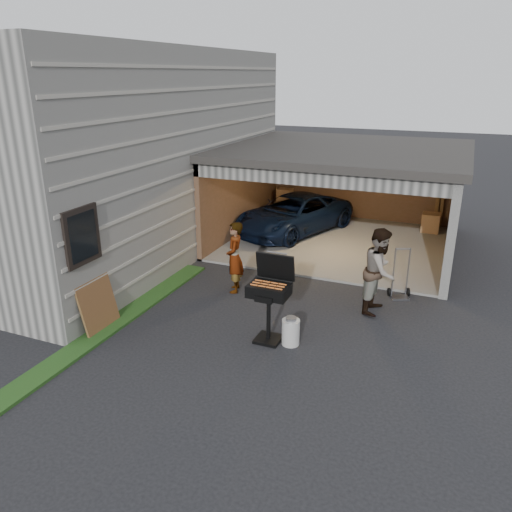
# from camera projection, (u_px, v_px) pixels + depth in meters

# --- Properties ---
(ground) EXTENTS (80.00, 80.00, 0.00)m
(ground) POSITION_uv_depth(u_px,v_px,m) (222.00, 336.00, 9.80)
(ground) COLOR black
(ground) RESTS_ON ground
(house) EXTENTS (7.00, 11.00, 5.50)m
(house) POSITION_uv_depth(u_px,v_px,m) (96.00, 150.00, 14.49)
(house) COLOR #474744
(house) RESTS_ON ground
(groundcover_strip) EXTENTS (0.50, 8.00, 0.06)m
(groundcover_strip) POSITION_uv_depth(u_px,v_px,m) (96.00, 336.00, 9.74)
(groundcover_strip) COLOR #193814
(groundcover_strip) RESTS_ON ground
(garage) EXTENTS (6.80, 6.30, 2.90)m
(garage) POSITION_uv_depth(u_px,v_px,m) (346.00, 181.00, 14.76)
(garage) COLOR #605E59
(garage) RESTS_ON ground
(minivan) EXTENTS (3.35, 4.69, 1.19)m
(minivan) POSITION_uv_depth(u_px,v_px,m) (293.00, 216.00, 15.84)
(minivan) COLOR black
(minivan) RESTS_ON ground
(woman) EXTENTS (0.59, 0.72, 1.69)m
(woman) POSITION_uv_depth(u_px,v_px,m) (235.00, 257.00, 11.57)
(woman) COLOR #A2B8CB
(woman) RESTS_ON ground
(man) EXTENTS (0.79, 0.97, 1.86)m
(man) POSITION_uv_depth(u_px,v_px,m) (380.00, 271.00, 10.55)
(man) COLOR #462E1B
(man) RESTS_ON ground
(bbq_grill) EXTENTS (0.76, 0.66, 1.68)m
(bbq_grill) POSITION_uv_depth(u_px,v_px,m) (270.00, 292.00, 9.34)
(bbq_grill) COLOR black
(bbq_grill) RESTS_ON ground
(propane_tank) EXTENTS (0.44, 0.44, 0.51)m
(propane_tank) POSITION_uv_depth(u_px,v_px,m) (291.00, 332.00, 9.44)
(propane_tank) COLOR silver
(propane_tank) RESTS_ON ground
(plywood_panel) EXTENTS (0.27, 0.95, 1.05)m
(plywood_panel) POSITION_uv_depth(u_px,v_px,m) (98.00, 305.00, 9.91)
(plywood_panel) COLOR brown
(plywood_panel) RESTS_ON ground
(hand_truck) EXTENTS (0.54, 0.50, 1.19)m
(hand_truck) POSITION_uv_depth(u_px,v_px,m) (400.00, 288.00, 11.45)
(hand_truck) COLOR slate
(hand_truck) RESTS_ON ground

